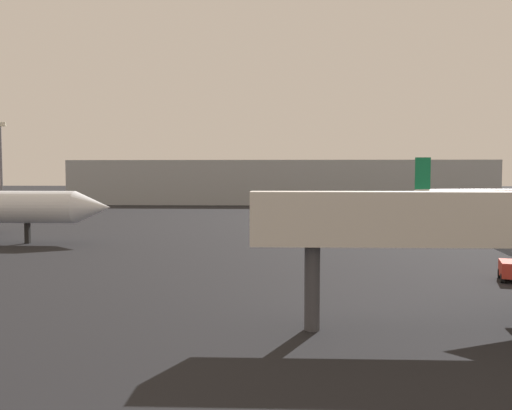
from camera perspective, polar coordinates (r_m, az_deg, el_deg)
The scene contains 5 objects.
airplane_distant at distance 94.38m, azimuth 22.63°, elevation 0.74°, with size 27.15×18.18×9.69m.
jet_bridge at distance 25.92m, azimuth 25.23°, elevation -1.63°, with size 20.70×2.82×6.45m.
baggage_cart at distance 39.08m, azimuth 25.55°, elevation -6.23°, with size 1.95×2.67×1.30m.
light_mast_left at distance 118.78m, azimuth -25.59°, elevation 4.39°, with size 2.40×0.50×17.31m.
terminal_building at distance 129.10m, azimuth 2.55°, elevation 2.47°, with size 96.67×21.24×10.14m, color #999EA3.
Camera 1 is at (5.33, -11.29, 7.03)m, focal length 37.47 mm.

